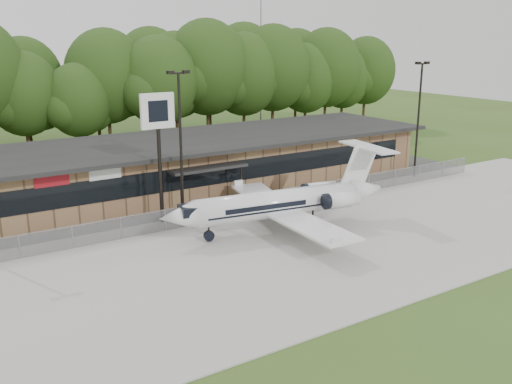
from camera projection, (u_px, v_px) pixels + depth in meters
ground at (416, 290)px, 28.82m from camera, size 160.00×160.00×0.00m
apron at (317, 242)px, 35.30m from camera, size 64.00×18.00×0.08m
parking_lot at (225, 199)px, 44.63m from camera, size 50.00×9.00×0.06m
terminal at (198, 162)px, 47.65m from camera, size 41.00×11.65×4.30m
fence at (256, 204)px, 40.78m from camera, size 46.00×0.04×1.52m
treeline at (119, 83)px, 60.88m from camera, size 72.00×12.00×15.00m
radio_mast at (261, 34)px, 75.87m from camera, size 0.20×0.20×25.00m
light_pole_mid at (180, 135)px, 38.00m from camera, size 1.55×0.30×10.23m
light_pole_right at (419, 111)px, 49.99m from camera, size 1.55×0.30×10.23m
business_jet at (284, 203)px, 36.90m from camera, size 15.83×14.17×5.32m
pole_sign at (158, 125)px, 37.28m from camera, size 2.32×0.30×8.83m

